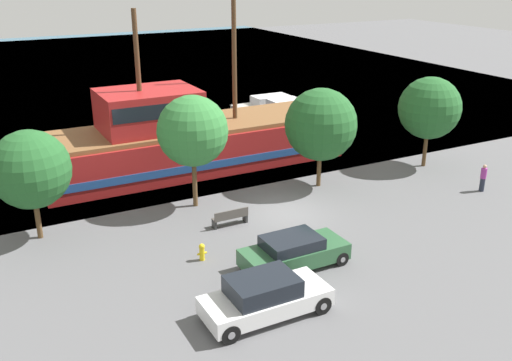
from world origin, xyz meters
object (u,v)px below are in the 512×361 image
at_px(moored_boat_dockside, 275,106).
at_px(parked_car_curb_front, 294,252).
at_px(moored_boat_outer, 288,113).
at_px(fire_hydrant, 202,251).
at_px(pirate_ship, 189,139).
at_px(parked_car_curb_mid, 265,297).
at_px(bench_promenade_east, 230,217).
at_px(pedestrian_walking_near, 483,178).

bearing_deg(moored_boat_dockside, parked_car_curb_front, -118.05).
distance_m(moored_boat_dockside, moored_boat_outer, 3.31).
xyz_separation_m(parked_car_curb_front, fire_hydrant, (-3.13, 2.30, -0.28)).
bearing_deg(moored_boat_dockside, moored_boat_outer, -101.80).
bearing_deg(pirate_ship, parked_car_curb_front, -93.59).
bearing_deg(parked_car_curb_mid, parked_car_curb_front, 42.60).
relative_size(pirate_ship, parked_car_curb_mid, 4.28).
bearing_deg(parked_car_curb_front, parked_car_curb_mid, -137.40).
height_order(fire_hydrant, bench_promenade_east, bench_promenade_east).
bearing_deg(moored_boat_outer, pirate_ship, -149.21).
height_order(pirate_ship, moored_boat_dockside, pirate_ship).
xyz_separation_m(parked_car_curb_front, bench_promenade_east, (-0.59, 4.82, -0.25)).
bearing_deg(fire_hydrant, moored_boat_outer, 50.10).
distance_m(moored_boat_outer, pedestrian_walking_near, 17.87).
bearing_deg(moored_boat_outer, pedestrian_walking_near, -84.08).
bearing_deg(pirate_ship, pedestrian_walking_near, -41.45).
relative_size(moored_boat_dockside, parked_car_curb_front, 1.72).
xyz_separation_m(moored_boat_outer, parked_car_curb_front, (-11.77, -20.13, 0.02)).
xyz_separation_m(pirate_ship, moored_boat_dockside, (11.59, 9.74, -1.27)).
height_order(moored_boat_dockside, fire_hydrant, moored_boat_dockside).
bearing_deg(moored_boat_outer, parked_car_curb_mid, -122.64).
bearing_deg(moored_boat_dockside, fire_hydrant, -126.48).
height_order(moored_boat_outer, bench_promenade_east, moored_boat_outer).
relative_size(moored_boat_outer, pedestrian_walking_near, 4.02).
relative_size(pirate_ship, fire_hydrant, 25.79).
relative_size(parked_car_curb_mid, pedestrian_walking_near, 2.99).
xyz_separation_m(pirate_ship, parked_car_curb_mid, (-3.58, -16.13, -1.05)).
relative_size(pirate_ship, parked_car_curb_front, 4.43).
xyz_separation_m(fire_hydrant, bench_promenade_east, (2.54, 2.52, 0.03)).
height_order(pirate_ship, parked_car_curb_front, pirate_ship).
xyz_separation_m(pirate_ship, moored_boat_outer, (10.92, 6.50, -1.14)).
relative_size(fire_hydrant, pedestrian_walking_near, 0.50).
bearing_deg(fire_hydrant, parked_car_curb_front, -36.36).
bearing_deg(parked_car_curb_mid, bench_promenade_east, 73.75).
height_order(parked_car_curb_mid, bench_promenade_east, parked_car_curb_mid).
xyz_separation_m(pirate_ship, fire_hydrant, (-3.98, -11.32, -1.40)).
distance_m(moored_boat_dockside, parked_car_curb_mid, 30.00).
bearing_deg(pedestrian_walking_near, pirate_ship, 138.55).
xyz_separation_m(bench_promenade_east, pedestrian_walking_near, (14.21, -2.47, 0.33)).
height_order(moored_boat_dockside, bench_promenade_east, moored_boat_dockside).
distance_m(fire_hydrant, pedestrian_walking_near, 16.75).
relative_size(moored_boat_outer, parked_car_curb_front, 1.39).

